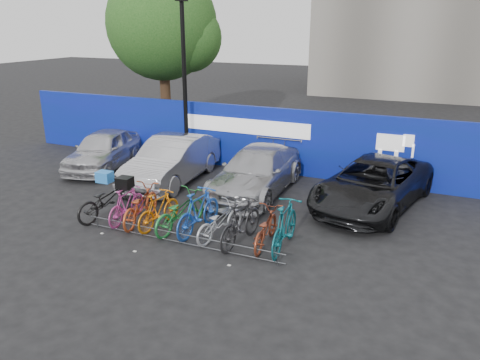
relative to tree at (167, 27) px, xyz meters
The scene contains 21 objects.
ground 13.14m from the tree, 56.03° to the right, with size 100.00×100.00×0.00m, color black.
hoarding 8.80m from the tree, 30.89° to the right, with size 22.00×0.18×2.40m.
tree is the anchor object (origin of this frame).
lamppost 6.14m from the tree, 52.49° to the right, with size 0.25×0.50×6.11m.
bike_rack 13.55m from the tree, 57.55° to the right, with size 5.60×0.03×0.30m.
car_0 7.57m from the tree, 82.80° to the right, with size 1.69×4.21×1.43m, color silver.
car_1 8.81m from the tree, 58.09° to the right, with size 1.65×4.73×1.56m, color #A7A7AB.
car_2 10.50m from the tree, 41.71° to the right, with size 2.00×4.92×1.43m, color #A9A9AD.
car_3 13.14m from the tree, 29.55° to the right, with size 2.37×5.14×1.43m, color black.
bike_0 11.70m from the tree, 68.08° to the right, with size 0.71×2.03×1.07m, color black.
bike_1 11.97m from the tree, 64.82° to the right, with size 0.47×1.67×1.01m, color #D848A8.
bike_2 12.05m from the tree, 62.82° to the right, with size 0.68×1.96×1.03m, color #B4451F.
bike_3 12.39m from the tree, 60.09° to the right, with size 0.48×1.69×1.02m, color orange.
bike_4 12.60m from the tree, 57.34° to the right, with size 0.70×1.99×1.05m, color #217A33.
bike_5 12.83m from the tree, 55.05° to the right, with size 0.56×1.98×1.19m, color blue.
bike_6 13.30m from the tree, 52.79° to the right, with size 0.62×1.78×0.93m, color #A7A9AF.
bike_7 13.69m from the tree, 50.82° to the right, with size 0.55×1.94×1.17m, color #262528.
bike_8 13.97m from the tree, 48.36° to the right, with size 0.62×1.78×0.94m, color maroon.
bike_9 14.24m from the tree, 46.77° to the right, with size 0.58×2.04×1.22m, color #0F606B.
cargo_crate 11.45m from the tree, 68.08° to the right, with size 0.42×0.32×0.30m, color blue.
cargo_topcase 11.74m from the tree, 64.82° to the right, with size 0.40×0.36×0.29m, color black.
Camera 1 is at (5.65, -9.74, 5.31)m, focal length 35.00 mm.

